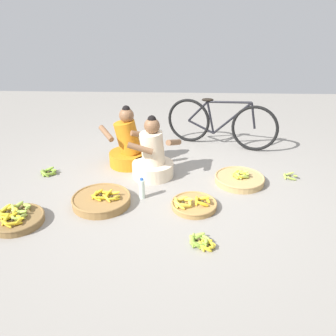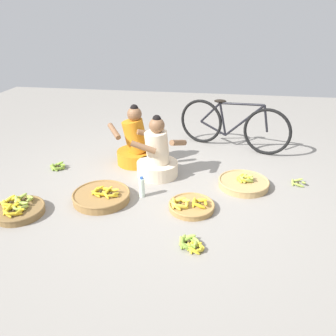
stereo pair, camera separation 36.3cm
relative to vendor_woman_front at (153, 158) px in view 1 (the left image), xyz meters
The scene contains 12 objects.
ground_plane 0.44m from the vendor_woman_front, 54.64° to the right, with size 10.00×10.00×0.00m, color gray.
vendor_woman_front is the anchor object (origin of this frame).
vendor_woman_behind 0.49m from the vendor_woman_front, 137.55° to the left, with size 0.74×0.52×0.82m.
bicycle_leaning 1.44m from the vendor_woman_front, 49.35° to the left, with size 1.62×0.62×0.73m.
banana_basket_front_left 1.68m from the vendor_woman_front, 138.92° to the right, with size 0.52×0.52×0.16m.
banana_basket_back_center 0.91m from the vendor_woman_front, 56.12° to the right, with size 0.49×0.49×0.14m.
banana_basket_near_bicycle 1.10m from the vendor_woman_front, ahead, with size 0.60×0.60×0.15m.
banana_basket_back_right 0.89m from the vendor_woman_front, 125.22° to the right, with size 0.63×0.63×0.16m.
loose_bananas_mid_left 1.48m from the vendor_woman_front, 67.98° to the right, with size 0.26×0.27×0.09m.
loose_bananas_front_center 1.74m from the vendor_woman_front, ahead, with size 0.16×0.16×0.08m.
loose_bananas_front_right 1.36m from the vendor_woman_front, behind, with size 0.23×0.23×0.09m.
water_bottle 0.57m from the vendor_woman_front, 97.95° to the right, with size 0.07×0.07×0.25m.
Camera 1 is at (0.14, -3.48, 1.92)m, focal length 35.64 mm.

